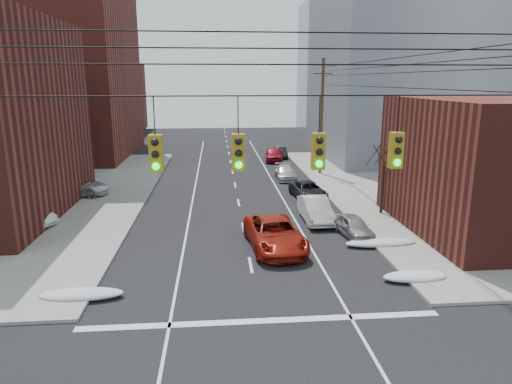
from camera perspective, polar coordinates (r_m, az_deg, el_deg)
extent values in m
cube|color=maroon|center=(61.76, -27.71, 17.87)|extent=(24.00, 20.00, 30.00)
cube|color=#531E18|center=(86.79, -21.76, 10.86)|extent=(22.00, 18.00, 12.00)
cube|color=gray|center=(58.34, 19.68, 16.47)|extent=(22.00, 20.00, 25.00)
cube|color=gray|center=(83.29, 13.32, 14.81)|extent=(20.00, 18.00, 22.00)
cylinder|color=#473323|center=(44.54, 8.20, 9.15)|extent=(0.28, 0.28, 11.00)
cube|color=#473323|center=(44.42, 8.42, 15.46)|extent=(2.20, 0.12, 0.12)
cube|color=#473323|center=(44.40, 8.39, 14.43)|extent=(1.80, 0.12, 0.12)
cylinder|color=black|center=(12.35, 2.46, 11.94)|extent=(17.00, 0.04, 0.04)
cylinder|color=black|center=(12.37, -12.62, 9.31)|extent=(0.03, 0.03, 1.00)
cube|color=olive|center=(12.49, -12.38, 4.73)|extent=(0.35, 0.30, 1.00)
sphere|color=black|center=(12.28, -12.56, 6.08)|extent=(0.20, 0.20, 0.20)
sphere|color=black|center=(12.32, -12.48, 4.61)|extent=(0.20, 0.20, 0.20)
sphere|color=#0CE526|center=(12.37, -12.40, 3.15)|extent=(0.20, 0.20, 0.20)
cylinder|color=black|center=(12.28, -2.26, 9.59)|extent=(0.03, 0.03, 1.00)
cube|color=olive|center=(12.40, -2.21, 4.98)|extent=(0.35, 0.30, 1.00)
sphere|color=black|center=(12.18, -2.19, 6.34)|extent=(0.20, 0.20, 0.20)
sphere|color=black|center=(12.23, -2.17, 4.86)|extent=(0.20, 0.20, 0.20)
sphere|color=#0CE526|center=(12.28, -2.16, 3.38)|extent=(0.20, 0.20, 0.20)
cylinder|color=black|center=(12.58, 7.94, 9.57)|extent=(0.03, 0.03, 1.00)
cube|color=olive|center=(12.70, 7.79, 5.07)|extent=(0.35, 0.30, 1.00)
sphere|color=black|center=(12.49, 8.01, 6.40)|extent=(0.20, 0.20, 0.20)
sphere|color=black|center=(12.53, 7.96, 4.95)|extent=(0.20, 0.20, 0.20)
sphere|color=#0CE526|center=(12.58, 7.91, 3.51)|extent=(0.20, 0.20, 0.20)
cylinder|color=black|center=(13.25, 17.38, 9.29)|extent=(0.03, 0.03, 1.00)
cube|color=olive|center=(13.35, 17.08, 5.02)|extent=(0.35, 0.30, 1.00)
sphere|color=black|center=(13.16, 17.45, 6.28)|extent=(0.20, 0.20, 0.20)
sphere|color=black|center=(13.20, 17.35, 4.90)|extent=(0.20, 0.20, 0.20)
sphere|color=#0CE526|center=(13.25, 17.25, 3.54)|extent=(0.20, 0.20, 0.20)
cylinder|color=black|center=(32.14, 15.51, 0.25)|extent=(0.20, 0.20, 3.50)
cylinder|color=black|center=(31.94, 16.35, 4.37)|extent=(0.27, 0.82, 1.19)
cylinder|color=black|center=(32.29, 15.81, 4.65)|extent=(1.17, 0.54, 1.38)
cylinder|color=black|center=(32.21, 14.62, 4.77)|extent=(1.44, 1.00, 1.48)
cylinder|color=black|center=(31.61, 15.07, 4.36)|extent=(0.17, 0.84, 1.19)
cylinder|color=black|center=(31.14, 15.28, 4.36)|extent=(0.82, 0.99, 1.40)
cylinder|color=black|center=(30.91, 16.46, 4.29)|extent=(1.74, 0.21, 1.43)
cylinder|color=black|center=(31.60, 16.49, 4.26)|extent=(0.48, 0.73, 1.20)
ellipsoid|color=silver|center=(21.06, -20.98, -11.85)|extent=(3.50, 1.08, 0.42)
ellipsoid|color=silver|center=(22.57, 19.23, -9.94)|extent=(3.00, 1.08, 0.42)
ellipsoid|color=silver|center=(26.42, 15.29, -6.14)|extent=(4.00, 1.08, 0.42)
imported|color=maroon|center=(25.07, 2.36, -5.24)|extent=(3.30, 6.17, 1.65)
imported|color=#A3A2A6|center=(27.60, 12.11, -4.20)|extent=(1.92, 3.79, 1.24)
imported|color=silver|center=(30.10, 7.45, -2.18)|extent=(1.67, 4.72, 1.55)
imported|color=black|center=(35.82, 6.55, 0.22)|extent=(2.63, 4.85, 1.29)
imported|color=#B1B1B6|center=(42.68, 3.70, 2.45)|extent=(1.86, 4.35, 1.25)
imported|color=maroon|center=(52.21, 2.25, 4.74)|extent=(2.37, 4.83, 1.58)
imported|color=black|center=(54.78, 3.03, 4.99)|extent=(1.38, 3.86, 1.27)
imported|color=silver|center=(31.85, -26.71, -2.71)|extent=(3.92, 2.62, 1.22)
imported|color=silver|center=(38.55, -21.44, 0.58)|extent=(4.95, 2.51, 1.34)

